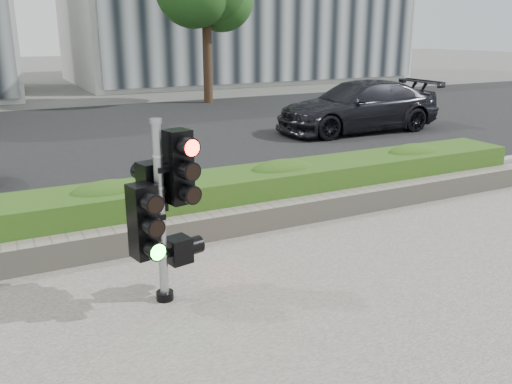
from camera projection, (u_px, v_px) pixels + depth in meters
ground at (276, 297)px, 5.90m from camera, size 120.00×120.00×0.00m
road at (95, 139)px, 14.44m from camera, size 60.00×13.00×0.02m
curb at (180, 210)px, 8.57m from camera, size 60.00×0.25×0.12m
stone_wall at (210, 226)px, 7.46m from camera, size 12.00×0.32×0.34m
hedge at (193, 202)px, 7.97m from camera, size 12.00×1.00×0.68m
traffic_signal at (161, 203)px, 5.52m from camera, size 0.70×0.57×1.94m
car_dark at (358, 106)px, 15.29m from camera, size 4.87×2.06×1.40m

